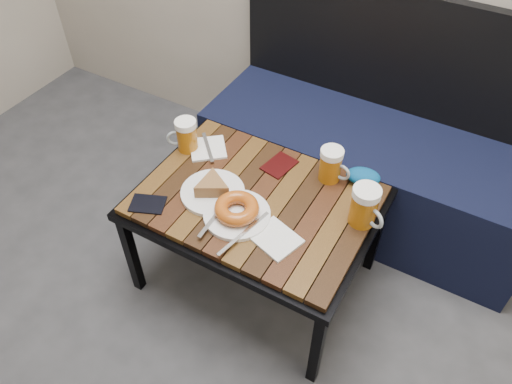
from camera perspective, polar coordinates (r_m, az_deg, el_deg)
The scene contains 12 objects.
bench at distance 2.24m, azimuth 12.68°, elevation 3.30°, with size 1.40×0.50×0.95m.
cafe_table at distance 1.79m, azimuth 0.00°, elevation -1.62°, with size 0.84×0.62×0.47m.
beer_mug_left at distance 1.92m, azimuth -8.00°, elevation 6.45°, with size 0.12×0.11×0.13m.
beer_mug_centre at distance 1.80m, azimuth 8.59°, elevation 3.09°, with size 0.12×0.09×0.13m.
beer_mug_right at distance 1.66m, azimuth 12.31°, elevation -1.60°, with size 0.14×0.12×0.15m.
plate_pie at distance 1.76m, azimuth -5.00°, elevation 0.37°, with size 0.23×0.23×0.06m.
plate_bagel at distance 1.68m, azimuth -2.22°, elevation -2.20°, with size 0.23×0.30×0.06m.
napkin_left at distance 1.95m, azimuth -5.51°, elevation 4.99°, with size 0.19×0.19×0.01m.
napkin_right at distance 1.63m, azimuth 2.25°, elevation -5.36°, with size 0.18×0.16×0.01m.
passport_navy at distance 1.77m, azimuth -12.27°, elevation -1.35°, with size 0.09×0.12×0.01m, color black.
passport_burgundy at distance 1.87m, azimuth 2.69°, elevation 3.09°, with size 0.09×0.13×0.01m, color black.
knit_pouch at distance 1.83m, azimuth 12.15°, elevation 1.76°, with size 0.12×0.08×0.05m, color navy.
Camera 1 is at (0.43, 0.12, 1.74)m, focal length 35.00 mm.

